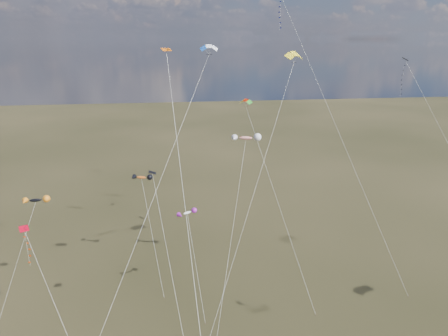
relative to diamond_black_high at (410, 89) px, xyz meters
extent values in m
cube|color=black|center=(-0.78, 1.09, 4.41)|extent=(1.06, 1.13, 0.44)
cylinder|color=silver|center=(-12.13, -4.66, -6.63)|extent=(14.92, 18.56, 40.24)
cube|color=#332316|center=(-4.69, -13.93, -26.68)|extent=(0.10, 0.10, 0.12)
cube|color=black|center=(-38.63, -14.68, -6.74)|extent=(0.83, 0.88, 0.32)
cylinder|color=silver|center=(-36.87, -20.52, -16.74)|extent=(3.56, 11.70, 20.01)
cube|color=#A30115|center=(-52.33, -16.30, -11.89)|extent=(1.19, 1.16, 0.38)
cylinder|color=silver|center=(-48.63, -20.88, -19.31)|extent=(7.42, 9.18, 14.87)
cube|color=#C85307|center=(-36.51, -22.34, 6.47)|extent=(0.94, 0.92, 0.23)
cylinder|color=silver|center=(-35.12, -32.20, -10.13)|extent=(2.80, 19.74, 33.22)
cylinder|color=silver|center=(-27.20, -13.81, -10.65)|extent=(15.33, 20.96, 32.19)
cylinder|color=silver|center=(-39.50, -19.04, -10.12)|extent=(15.84, 20.33, 33.25)
cylinder|color=silver|center=(-21.67, -5.62, -14.29)|extent=(5.77, 20.69, 24.91)
cube|color=#332316|center=(-18.80, -15.96, -26.68)|extent=(0.10, 0.10, 0.12)
ellipsoid|color=black|center=(-54.91, -4.36, -13.40)|extent=(3.22, 1.30, 1.09)
cylinder|color=silver|center=(-56.85, -8.61, -20.07)|extent=(3.91, 8.53, 13.36)
ellipsoid|color=#D55E1B|center=(-41.19, 1.79, -12.91)|extent=(3.16, 1.88, 1.03)
cylinder|color=silver|center=(-39.73, -3.98, -19.83)|extent=(2.95, 11.56, 13.84)
cube|color=#332316|center=(-38.26, -9.75, -26.68)|extent=(0.10, 0.10, 0.12)
ellipsoid|color=silver|center=(-34.69, -8.48, -14.62)|extent=(2.49, 1.91, 0.80)
cylinder|color=silver|center=(-33.90, -12.07, -20.68)|extent=(1.61, 7.21, 12.13)
cube|color=#332316|center=(-33.10, -15.66, -26.68)|extent=(0.10, 0.10, 0.12)
ellipsoid|color=red|center=(-26.02, -3.50, -5.93)|extent=(3.83, 2.05, 1.26)
cylinder|color=silver|center=(-29.07, -11.20, -16.33)|extent=(6.13, 15.44, 20.83)
camera|label=1|loc=(-36.39, -57.13, 7.29)|focal=32.00mm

